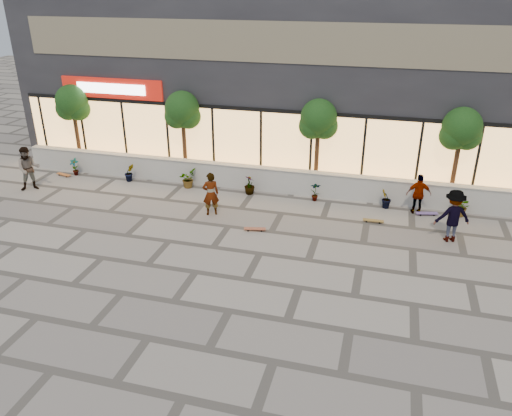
% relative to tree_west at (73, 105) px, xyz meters
% --- Properties ---
extents(ground, '(80.00, 80.00, 0.00)m').
position_rel_tree_west_xyz_m(ground, '(9.00, -7.70, -2.99)').
color(ground, '#9D9588').
rests_on(ground, ground).
extents(planter_wall, '(22.00, 0.42, 1.04)m').
position_rel_tree_west_xyz_m(planter_wall, '(9.00, -0.70, -2.46)').
color(planter_wall, '#BCB9B2').
rests_on(planter_wall, ground).
extents(retail_building, '(24.00, 9.17, 8.50)m').
position_rel_tree_west_xyz_m(retail_building, '(9.00, 4.79, 1.26)').
color(retail_building, '#26252B').
rests_on(retail_building, ground).
extents(shrub_a, '(0.43, 0.29, 0.81)m').
position_rel_tree_west_xyz_m(shrub_a, '(0.50, -1.25, -2.58)').
color(shrub_a, '#123913').
rests_on(shrub_a, ground).
extents(shrub_b, '(0.57, 0.57, 0.81)m').
position_rel_tree_west_xyz_m(shrub_b, '(3.30, -1.25, -2.58)').
color(shrub_b, '#123913').
rests_on(shrub_b, ground).
extents(shrub_c, '(0.68, 0.77, 0.81)m').
position_rel_tree_west_xyz_m(shrub_c, '(6.10, -1.25, -2.58)').
color(shrub_c, '#123913').
rests_on(shrub_c, ground).
extents(shrub_d, '(0.64, 0.64, 0.81)m').
position_rel_tree_west_xyz_m(shrub_d, '(8.90, -1.25, -2.58)').
color(shrub_d, '#123913').
rests_on(shrub_d, ground).
extents(shrub_e, '(0.46, 0.35, 0.81)m').
position_rel_tree_west_xyz_m(shrub_e, '(11.70, -1.25, -2.58)').
color(shrub_e, '#123913').
rests_on(shrub_e, ground).
extents(shrub_f, '(0.55, 0.57, 0.81)m').
position_rel_tree_west_xyz_m(shrub_f, '(14.50, -1.25, -2.58)').
color(shrub_f, '#123913').
rests_on(shrub_f, ground).
extents(shrub_g, '(0.77, 0.84, 0.81)m').
position_rel_tree_west_xyz_m(shrub_g, '(17.30, -1.25, -2.58)').
color(shrub_g, '#123913').
rests_on(shrub_g, ground).
extents(tree_west, '(1.60, 1.50, 3.92)m').
position_rel_tree_west_xyz_m(tree_west, '(0.00, 0.00, 0.00)').
color(tree_west, '#482F19').
rests_on(tree_west, ground).
extents(tree_midwest, '(1.60, 1.50, 3.92)m').
position_rel_tree_west_xyz_m(tree_midwest, '(5.50, 0.00, 0.00)').
color(tree_midwest, '#482F19').
rests_on(tree_midwest, ground).
extents(tree_mideast, '(1.60, 1.50, 3.92)m').
position_rel_tree_west_xyz_m(tree_mideast, '(11.50, 0.00, 0.00)').
color(tree_mideast, '#482F19').
rests_on(tree_mideast, ground).
extents(tree_east, '(1.60, 1.50, 3.92)m').
position_rel_tree_west_xyz_m(tree_east, '(17.00, 0.00, 0.00)').
color(tree_east, '#482F19').
rests_on(tree_east, ground).
extents(skater_center, '(0.74, 0.65, 1.71)m').
position_rel_tree_west_xyz_m(skater_center, '(8.04, -3.60, -2.13)').
color(skater_center, white).
rests_on(skater_center, ground).
extents(skater_left, '(1.17, 1.12, 1.91)m').
position_rel_tree_west_xyz_m(skater_left, '(-0.29, -3.28, -2.03)').
color(skater_left, '#9A9263').
rests_on(skater_left, ground).
extents(skater_right_near, '(0.99, 0.53, 1.60)m').
position_rel_tree_west_xyz_m(skater_right_near, '(15.69, -1.40, -2.19)').
color(skater_right_near, silver).
rests_on(skater_right_near, ground).
extents(skater_right_far, '(1.36, 1.01, 1.88)m').
position_rel_tree_west_xyz_m(skater_right_far, '(16.75, -3.42, -2.05)').
color(skater_right_far, maroon).
rests_on(skater_right_far, ground).
extents(skateboard_center, '(0.81, 0.36, 0.09)m').
position_rel_tree_west_xyz_m(skateboard_center, '(10.04, -4.51, -2.91)').
color(skateboard_center, brown).
rests_on(skateboard_center, ground).
extents(skateboard_left, '(0.80, 0.37, 0.09)m').
position_rel_tree_west_xyz_m(skateboard_left, '(0.03, -1.50, -2.91)').
color(skateboard_left, orange).
rests_on(skateboard_left, ground).
extents(skateboard_right_near, '(0.77, 0.21, 0.09)m').
position_rel_tree_west_xyz_m(skateboard_right_near, '(14.13, -2.68, -2.91)').
color(skateboard_right_near, brown).
rests_on(skateboard_right_near, ground).
extents(skateboard_right_far, '(0.86, 0.40, 0.10)m').
position_rel_tree_west_xyz_m(skateboard_right_far, '(16.09, -1.50, -2.90)').
color(skateboard_right_far, '#6A5093').
rests_on(skateboard_right_far, ground).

